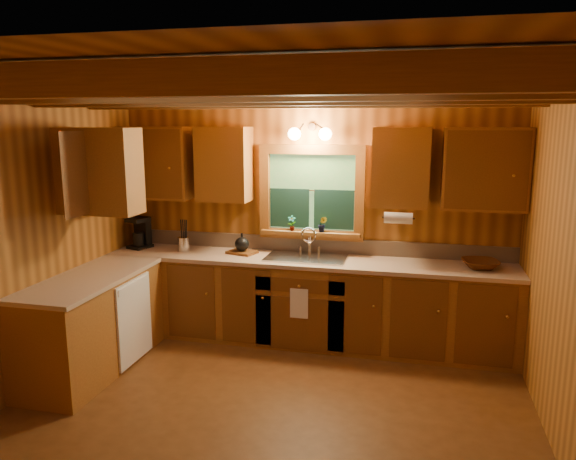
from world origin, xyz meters
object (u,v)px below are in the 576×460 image
(sink, at_px, (306,262))
(cutting_board, at_px, (242,252))
(coffee_maker, at_px, (141,233))
(wicker_basket, at_px, (480,264))

(sink, relative_size, cutting_board, 2.81)
(coffee_maker, relative_size, cutting_board, 1.17)
(sink, distance_m, coffee_maker, 1.91)
(cutting_board, height_order, wicker_basket, wicker_basket)
(sink, bearing_deg, coffee_maker, 178.30)
(sink, height_order, wicker_basket, sink)
(cutting_board, bearing_deg, wicker_basket, 16.06)
(sink, bearing_deg, wicker_basket, -0.21)
(coffee_maker, distance_m, cutting_board, 1.20)
(coffee_maker, height_order, cutting_board, coffee_maker)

